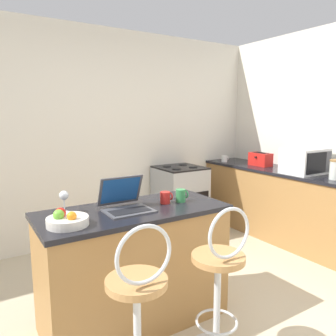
# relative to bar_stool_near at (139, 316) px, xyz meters

# --- Properties ---
(wall_back) EXTENTS (12.00, 0.06, 2.60)m
(wall_back) POSITION_rel_bar_stool_near_xyz_m (0.70, 2.40, 0.81)
(wall_back) COLOR silver
(wall_back) RESTS_ON ground_plane
(breakfast_bar) EXTENTS (1.38, 0.63, 0.89)m
(breakfast_bar) POSITION_rel_bar_stool_near_xyz_m (0.29, 0.63, -0.04)
(breakfast_bar) COLOR #9E703D
(breakfast_bar) RESTS_ON ground_plane
(counter_right) EXTENTS (0.61, 2.83, 0.89)m
(counter_right) POSITION_rel_bar_stool_near_xyz_m (2.65, 0.97, -0.04)
(counter_right) COLOR #9E703D
(counter_right) RESTS_ON ground_plane
(bar_stool_near) EXTENTS (0.40, 0.40, 1.03)m
(bar_stool_near) POSITION_rel_bar_stool_near_xyz_m (0.00, 0.00, 0.00)
(bar_stool_near) COLOR silver
(bar_stool_near) RESTS_ON ground_plane
(bar_stool_far) EXTENTS (0.40, 0.40, 1.03)m
(bar_stool_far) POSITION_rel_bar_stool_near_xyz_m (0.57, 0.00, 0.00)
(bar_stool_far) COLOR silver
(bar_stool_far) RESTS_ON ground_plane
(laptop) EXTENTS (0.33, 0.31, 0.24)m
(laptop) POSITION_rel_bar_stool_near_xyz_m (0.23, 0.65, 0.46)
(laptop) COLOR #47474C
(laptop) RESTS_ON breakfast_bar
(microwave) EXTENTS (0.49, 0.36, 0.30)m
(microwave) POSITION_rel_bar_stool_near_xyz_m (2.63, 0.89, 0.55)
(microwave) COLOR white
(microwave) RESTS_ON counter_right
(toaster) EXTENTS (0.18, 0.29, 0.18)m
(toaster) POSITION_rel_bar_stool_near_xyz_m (2.64, 1.57, 0.49)
(toaster) COLOR red
(toaster) RESTS_ON counter_right
(stove_range) EXTENTS (0.58, 0.59, 0.90)m
(stove_range) POSITION_rel_bar_stool_near_xyz_m (1.67, 2.06, -0.04)
(stove_range) COLOR #9EA3A8
(stove_range) RESTS_ON ground_plane
(fruit_bowl) EXTENTS (0.26, 0.26, 0.11)m
(fruit_bowl) POSITION_rel_bar_stool_near_xyz_m (-0.23, 0.52, 0.44)
(fruit_bowl) COLOR silver
(fruit_bowl) RESTS_ON breakfast_bar
(storage_jar) EXTENTS (0.12, 0.12, 0.21)m
(storage_jar) POSITION_rel_bar_stool_near_xyz_m (2.58, 0.49, 0.51)
(storage_jar) COLOR silver
(storage_jar) RESTS_ON counter_right
(wine_glass_short) EXTENTS (0.06, 0.06, 0.16)m
(wine_glass_short) POSITION_rel_bar_stool_near_xyz_m (-0.16, 0.81, 0.52)
(wine_glass_short) COLOR silver
(wine_glass_short) RESTS_ON breakfast_bar
(mug_red) EXTENTS (0.10, 0.08, 0.09)m
(mug_red) POSITION_rel_bar_stool_near_xyz_m (0.57, 0.64, 0.45)
(mug_red) COLOR red
(mug_red) RESTS_ON breakfast_bar
(mug_white) EXTENTS (0.10, 0.08, 0.09)m
(mug_white) POSITION_rel_bar_stool_near_xyz_m (2.47, 2.09, 0.45)
(mug_white) COLOR white
(mug_white) RESTS_ON counter_right
(mug_green) EXTENTS (0.09, 0.08, 0.10)m
(mug_green) POSITION_rel_bar_stool_near_xyz_m (0.69, 0.61, 0.45)
(mug_green) COLOR #338447
(mug_green) RESTS_ON breakfast_bar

